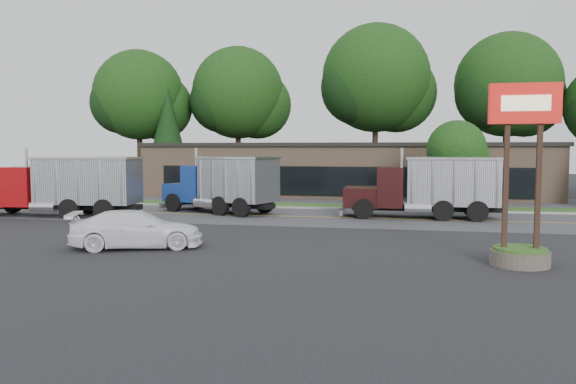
# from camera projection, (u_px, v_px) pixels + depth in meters

# --- Properties ---
(ground) EXTENTS (140.00, 140.00, 0.00)m
(ground) POSITION_uv_depth(u_px,v_px,m) (236.00, 242.00, 23.05)
(ground) COLOR #2C2C31
(ground) RESTS_ON ground
(road) EXTENTS (60.00, 8.00, 0.02)m
(road) POSITION_uv_depth(u_px,v_px,m) (282.00, 216.00, 31.84)
(road) COLOR #535358
(road) RESTS_ON ground
(center_line) EXTENTS (60.00, 0.12, 0.01)m
(center_line) POSITION_uv_depth(u_px,v_px,m) (282.00, 216.00, 31.84)
(center_line) COLOR gold
(center_line) RESTS_ON ground
(curb) EXTENTS (60.00, 0.30, 0.12)m
(curb) POSITION_uv_depth(u_px,v_px,m) (296.00, 209.00, 35.95)
(curb) COLOR #9E9E99
(curb) RESTS_ON ground
(grass_verge) EXTENTS (60.00, 3.40, 0.03)m
(grass_verge) POSITION_uv_depth(u_px,v_px,m) (301.00, 206.00, 37.70)
(grass_verge) COLOR #2F4E1A
(grass_verge) RESTS_ON ground
(far_parking) EXTENTS (60.00, 7.00, 0.02)m
(far_parking) POSITION_uv_depth(u_px,v_px,m) (312.00, 199.00, 42.59)
(far_parking) COLOR #535358
(far_parking) RESTS_ON ground
(strip_mall) EXTENTS (32.00, 12.00, 4.00)m
(strip_mall) POSITION_uv_depth(u_px,v_px,m) (347.00, 170.00, 47.90)
(strip_mall) COLOR #98765D
(strip_mall) RESTS_ON ground
(bilo_sign) EXTENTS (2.20, 1.90, 5.95)m
(bilo_sign) POSITION_uv_depth(u_px,v_px,m) (521.00, 204.00, 18.36)
(bilo_sign) COLOR #6B6054
(bilo_sign) RESTS_ON ground
(tree_far_a) EXTENTS (9.76, 9.18, 13.92)m
(tree_far_a) POSITION_uv_depth(u_px,v_px,m) (141.00, 99.00, 57.69)
(tree_far_a) COLOR #382619
(tree_far_a) RESTS_ON ground
(tree_far_b) EXTENTS (9.98, 9.40, 14.24)m
(tree_far_b) POSITION_uv_depth(u_px,v_px,m) (240.00, 97.00, 57.64)
(tree_far_b) COLOR #382619
(tree_far_b) RESTS_ON ground
(tree_far_c) EXTENTS (11.18, 10.52, 15.95)m
(tree_far_c) POSITION_uv_depth(u_px,v_px,m) (378.00, 84.00, 54.78)
(tree_far_c) COLOR #382619
(tree_far_c) RESTS_ON ground
(tree_far_d) EXTENTS (10.12, 9.52, 14.44)m
(tree_far_d) POSITION_uv_depth(u_px,v_px,m) (509.00, 90.00, 51.48)
(tree_far_d) COLOR #382619
(tree_far_d) RESTS_ON ground
(evergreen_left) EXTENTS (4.45, 4.45, 10.12)m
(evergreen_left) POSITION_uv_depth(u_px,v_px,m) (168.00, 131.00, 55.11)
(evergreen_left) COLOR #382619
(evergreen_left) RESTS_ON ground
(tree_verge) EXTENTS (3.95, 3.72, 5.64)m
(tree_verge) POSITION_uv_depth(u_px,v_px,m) (457.00, 153.00, 35.47)
(tree_verge) COLOR #382619
(tree_verge) RESTS_ON ground
(dump_truck_red) EXTENTS (9.66, 3.44, 3.36)m
(dump_truck_red) POSITION_uv_depth(u_px,v_px,m) (67.00, 185.00, 31.66)
(dump_truck_red) COLOR black
(dump_truck_red) RESTS_ON ground
(dump_truck_blue) EXTENTS (7.64, 4.89, 3.36)m
(dump_truck_blue) POSITION_uv_depth(u_px,v_px,m) (225.00, 183.00, 33.31)
(dump_truck_blue) COLOR black
(dump_truck_blue) RESTS_ON ground
(dump_truck_maroon) EXTENTS (8.47, 2.70, 3.36)m
(dump_truck_maroon) POSITION_uv_depth(u_px,v_px,m) (430.00, 186.00, 30.85)
(dump_truck_maroon) COLOR black
(dump_truck_maroon) RESTS_ON ground
(rally_car) EXTENTS (5.41, 3.61, 1.46)m
(rally_car) POSITION_uv_depth(u_px,v_px,m) (137.00, 229.00, 21.74)
(rally_car) COLOR white
(rally_car) RESTS_ON ground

